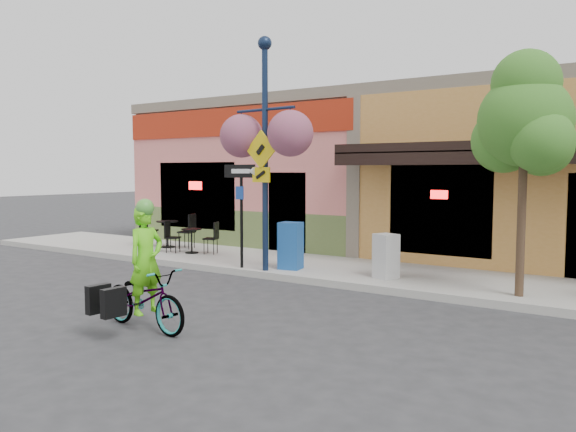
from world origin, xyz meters
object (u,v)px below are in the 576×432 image
Objects in this scene: bicycle at (145,298)px; lamp_post at (265,155)px; newspaper_box_blue at (291,246)px; street_tree at (523,173)px; cyclist_rider at (146,277)px; building at (445,174)px; one_way_sign at (242,216)px; newspaper_box_grey at (386,256)px.

bicycle is 4.95m from lamp_post.
street_tree is (4.84, -0.09, 1.63)m from newspaper_box_blue.
lamp_post is at bearing 17.36° from cyclist_rider.
street_tree is at bearing -37.28° from cyclist_rider.
building reaches higher than street_tree.
building is 7.29m from one_way_sign.
street_tree is (5.87, 0.38, 0.99)m from one_way_sign.
street_tree is at bearing 9.55° from lamp_post.
one_way_sign reaches higher than bicycle.
newspaper_box_blue is at bearing -102.67° from building.
building is 3.58× the size of lamp_post.
cyclist_rider reaches higher than newspaper_box_blue.
cyclist_rider is at bearing -66.42° from one_way_sign.
building is at bearing 80.74° from lamp_post.
bicycle is at bearing -93.30° from newspaper_box_blue.
lamp_post is (-0.95, 4.32, 1.90)m from cyclist_rider.
street_tree is (5.21, 0.37, -0.39)m from lamp_post.
building reaches higher than one_way_sign.
newspaper_box_grey is at bearing 13.96° from one_way_sign.
newspaper_box_blue is at bearing -151.76° from newspaper_box_grey.
lamp_post is 5.24m from street_tree.
cyclist_rider is 4.82m from lamp_post.
bicycle is 1.12× the size of cyclist_rider.
lamp_post is at bearing -175.92° from street_tree.
building is at bearing 0.36° from bicycle.
bicycle is 1.94× the size of newspaper_box_grey.
street_tree is (3.42, -6.43, 0.05)m from building.
bicycle is 0.76× the size of one_way_sign.
newspaper_box_blue is at bearing 178.95° from street_tree.
lamp_post reaches higher than newspaper_box_grey.
street_tree is at bearing -61.98° from building.
bicycle is 5.22m from newspaper_box_grey.
newspaper_box_grey is at bearing -82.64° from building.
building is 11.25m from cyclist_rider.
street_tree is at bearing -37.61° from bicycle.
building is 4.23× the size of street_tree.
newspaper_box_blue reaches higher than newspaper_box_grey.
lamp_post reaches higher than street_tree.
newspaper_box_blue is at bearing 57.21° from lamp_post.
cyclist_rider is 1.73× the size of newspaper_box_grey.
one_way_sign is (-0.66, -0.00, -1.37)m from lamp_post.
newspaper_box_blue is (-0.59, 4.78, -0.11)m from cyclist_rider.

